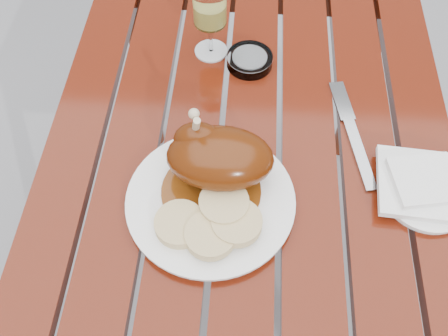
# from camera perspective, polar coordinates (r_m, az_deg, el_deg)

# --- Properties ---
(ground) EXTENTS (60.00, 60.00, 0.00)m
(ground) POSITION_cam_1_polar(r_m,az_deg,el_deg) (1.65, 1.82, -12.74)
(ground) COLOR slate
(ground) RESTS_ON ground
(table) EXTENTS (0.80, 1.20, 0.75)m
(table) POSITION_cam_1_polar(r_m,az_deg,el_deg) (1.30, 2.26, -6.81)
(table) COLOR #5F190B
(table) RESTS_ON ground
(dinner_plate) EXTENTS (0.38, 0.38, 0.02)m
(dinner_plate) POSITION_cam_1_polar(r_m,az_deg,el_deg) (0.90, -1.54, -3.83)
(dinner_plate) COLOR white
(dinner_plate) RESTS_ON table
(roast_duck) EXTENTS (0.20, 0.19, 0.14)m
(roast_duck) POSITION_cam_1_polar(r_m,az_deg,el_deg) (0.87, -0.87, 1.28)
(roast_duck) COLOR #612D0B
(roast_duck) RESTS_ON dinner_plate
(bread_dumplings) EXTENTS (0.18, 0.14, 0.03)m
(bread_dumplings) POSITION_cam_1_polar(r_m,az_deg,el_deg) (0.85, -1.30, -6.09)
(bread_dumplings) COLOR #D2BE80
(bread_dumplings) RESTS_ON dinner_plate
(wine_glass) EXTENTS (0.08, 0.08, 0.17)m
(wine_glass) POSITION_cam_1_polar(r_m,az_deg,el_deg) (1.09, -1.59, 16.45)
(wine_glass) COLOR #DCD864
(wine_glass) RESTS_ON table
(side_plate) EXTENTS (0.17, 0.17, 0.01)m
(side_plate) POSITION_cam_1_polar(r_m,az_deg,el_deg) (0.98, 22.11, -2.67)
(side_plate) COLOR white
(side_plate) RESTS_ON table
(napkin) EXTENTS (0.17, 0.16, 0.01)m
(napkin) POSITION_cam_1_polar(r_m,az_deg,el_deg) (0.97, 21.72, -1.73)
(napkin) COLOR white
(napkin) RESTS_ON side_plate
(ashtray) EXTENTS (0.11, 0.11, 0.03)m
(ashtray) POSITION_cam_1_polar(r_m,az_deg,el_deg) (1.11, 2.94, 12.20)
(ashtray) COLOR #B2B7BC
(ashtray) RESTS_ON table
(fork) EXTENTS (0.06, 0.16, 0.01)m
(fork) POSITION_cam_1_polar(r_m,az_deg,el_deg) (0.90, -7.34, -4.79)
(fork) COLOR gray
(fork) RESTS_ON table
(knife) EXTENTS (0.07, 0.23, 0.01)m
(knife) POSITION_cam_1_polar(r_m,az_deg,el_deg) (1.01, 14.76, 3.02)
(knife) COLOR gray
(knife) RESTS_ON table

